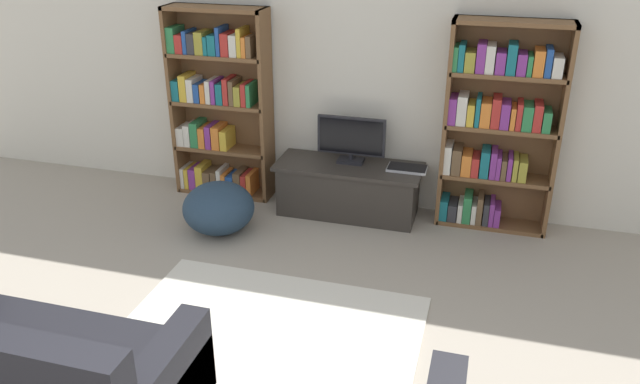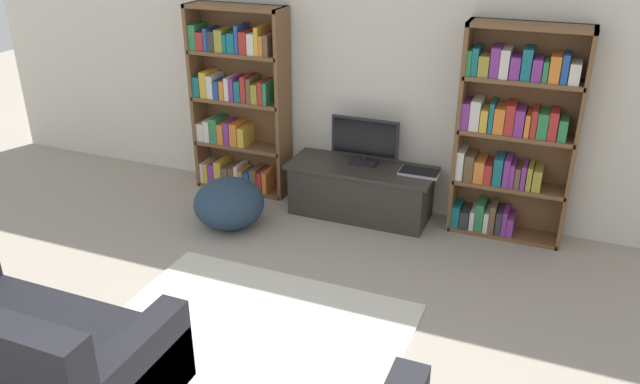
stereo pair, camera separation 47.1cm
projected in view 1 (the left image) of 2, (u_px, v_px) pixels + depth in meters
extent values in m
cube|color=silver|center=(364.00, 71.00, 5.69)|extent=(8.80, 0.06, 2.60)
cube|color=brown|center=(177.00, 101.00, 6.13)|extent=(0.04, 0.30, 1.84)
cube|color=brown|center=(267.00, 109.00, 5.89)|extent=(0.04, 0.30, 1.84)
cube|color=brown|center=(227.00, 101.00, 6.12)|extent=(0.97, 0.04, 1.84)
cube|color=brown|center=(214.00, 8.00, 5.63)|extent=(0.97, 0.30, 0.04)
cube|color=brown|center=(227.00, 190.00, 6.39)|extent=(0.94, 0.30, 0.04)
cube|color=silver|center=(187.00, 175.00, 6.43)|extent=(0.04, 0.24, 0.21)
cube|color=gold|center=(191.00, 175.00, 6.42)|extent=(0.04, 0.24, 0.21)
cube|color=#7F338C|center=(197.00, 176.00, 6.40)|extent=(0.07, 0.24, 0.22)
cube|color=gold|center=(204.00, 175.00, 6.37)|extent=(0.08, 0.24, 0.25)
cube|color=brown|center=(211.00, 178.00, 6.37)|extent=(0.08, 0.24, 0.20)
cube|color=brown|center=(218.00, 179.00, 6.34)|extent=(0.06, 0.24, 0.21)
cube|color=silver|center=(223.00, 178.00, 6.32)|extent=(0.04, 0.24, 0.24)
cube|color=orange|center=(228.00, 180.00, 6.32)|extent=(0.04, 0.24, 0.20)
cube|color=#234C99|center=(233.00, 182.00, 6.31)|extent=(0.07, 0.24, 0.18)
cube|color=brown|center=(241.00, 181.00, 6.28)|extent=(0.07, 0.24, 0.23)
cube|color=#B72D28|center=(247.00, 182.00, 6.26)|extent=(0.05, 0.24, 0.21)
cube|color=orange|center=(253.00, 182.00, 6.25)|extent=(0.05, 0.24, 0.22)
cube|color=brown|center=(224.00, 148.00, 6.19)|extent=(0.94, 0.30, 0.04)
cube|color=silver|center=(185.00, 134.00, 6.24)|extent=(0.08, 0.24, 0.18)
cube|color=silver|center=(192.00, 133.00, 6.21)|extent=(0.06, 0.24, 0.22)
cube|color=#2D7F47|center=(199.00, 132.00, 6.19)|extent=(0.08, 0.24, 0.25)
cube|color=orange|center=(206.00, 135.00, 6.18)|extent=(0.07, 0.24, 0.20)
cube|color=#7F338C|center=(212.00, 135.00, 6.15)|extent=(0.06, 0.24, 0.23)
cube|color=orange|center=(220.00, 136.00, 6.13)|extent=(0.08, 0.24, 0.23)
cube|color=gold|center=(228.00, 138.00, 6.12)|extent=(0.07, 0.24, 0.19)
cube|color=brown|center=(221.00, 103.00, 6.00)|extent=(0.94, 0.30, 0.04)
cube|color=#196B75|center=(180.00, 89.00, 6.04)|extent=(0.07, 0.24, 0.20)
cube|color=gold|center=(188.00, 86.00, 6.01)|extent=(0.07, 0.24, 0.25)
cube|color=silver|center=(195.00, 88.00, 6.00)|extent=(0.07, 0.24, 0.22)
cube|color=#234C99|center=(201.00, 91.00, 5.99)|extent=(0.06, 0.24, 0.18)
cube|color=orange|center=(207.00, 91.00, 5.98)|extent=(0.05, 0.24, 0.18)
cube|color=silver|center=(212.00, 90.00, 5.95)|extent=(0.05, 0.24, 0.22)
cube|color=#7F338C|center=(217.00, 90.00, 5.94)|extent=(0.04, 0.24, 0.22)
cube|color=#196B75|center=(224.00, 92.00, 5.93)|extent=(0.06, 0.24, 0.20)
cube|color=#B72D28|center=(230.00, 90.00, 5.90)|extent=(0.05, 0.24, 0.25)
cube|color=brown|center=(235.00, 91.00, 5.89)|extent=(0.04, 0.24, 0.24)
cube|color=#9E9333|center=(241.00, 94.00, 5.89)|extent=(0.06, 0.24, 0.19)
cube|color=#B72D28|center=(247.00, 93.00, 5.86)|extent=(0.05, 0.24, 0.21)
cube|color=#2D7F47|center=(252.00, 94.00, 5.85)|extent=(0.04, 0.24, 0.21)
cube|color=brown|center=(218.00, 55.00, 5.81)|extent=(0.94, 0.30, 0.04)
cube|color=#2D7F47|center=(176.00, 39.00, 5.84)|extent=(0.08, 0.24, 0.23)
cube|color=#B72D28|center=(184.00, 42.00, 5.83)|extent=(0.08, 0.24, 0.17)
cube|color=#234C99|center=(190.00, 41.00, 5.81)|extent=(0.04, 0.24, 0.21)
cube|color=#333338|center=(196.00, 42.00, 5.80)|extent=(0.07, 0.24, 0.19)
cube|color=#9E9333|center=(204.00, 42.00, 5.78)|extent=(0.08, 0.24, 0.21)
cube|color=#196B75|center=(210.00, 44.00, 5.77)|extent=(0.04, 0.24, 0.17)
cube|color=#196B75|center=(216.00, 44.00, 5.75)|extent=(0.08, 0.24, 0.18)
cube|color=#234C99|center=(222.00, 40.00, 5.72)|extent=(0.04, 0.24, 0.26)
cube|color=#B72D28|center=(229.00, 43.00, 5.71)|extent=(0.08, 0.24, 0.21)
cube|color=silver|center=(237.00, 44.00, 5.70)|extent=(0.07, 0.24, 0.20)
cube|color=gold|center=(243.00, 41.00, 5.67)|extent=(0.04, 0.24, 0.26)
cube|color=orange|center=(248.00, 46.00, 5.67)|extent=(0.04, 0.24, 0.18)
cube|color=brown|center=(253.00, 45.00, 5.66)|extent=(0.05, 0.24, 0.20)
cube|color=brown|center=(446.00, 124.00, 5.47)|extent=(0.04, 0.30, 1.84)
cube|color=brown|center=(559.00, 134.00, 5.24)|extent=(0.04, 0.30, 1.84)
cube|color=brown|center=(501.00, 125.00, 5.47)|extent=(0.97, 0.04, 1.84)
cube|color=brown|center=(515.00, 22.00, 4.98)|extent=(0.97, 0.30, 0.04)
cube|color=brown|center=(489.00, 222.00, 5.74)|extent=(0.94, 0.30, 0.04)
cube|color=#196B75|center=(444.00, 206.00, 5.78)|extent=(0.07, 0.24, 0.19)
cube|color=#333338|center=(453.00, 209.00, 5.77)|extent=(0.08, 0.24, 0.16)
cube|color=silver|center=(461.00, 209.00, 5.74)|extent=(0.04, 0.24, 0.18)
cube|color=#2D7F47|center=(468.00, 206.00, 5.71)|extent=(0.07, 0.24, 0.26)
cube|color=silver|center=(474.00, 210.00, 5.71)|extent=(0.04, 0.24, 0.18)
cube|color=brown|center=(480.00, 207.00, 5.69)|extent=(0.05, 0.24, 0.26)
cube|color=#333338|center=(486.00, 211.00, 5.68)|extent=(0.05, 0.24, 0.21)
cube|color=#7F338C|center=(492.00, 211.00, 5.67)|extent=(0.04, 0.24, 0.22)
cube|color=#7F338C|center=(497.00, 214.00, 5.66)|extent=(0.05, 0.24, 0.17)
cube|color=brown|center=(495.00, 176.00, 5.54)|extent=(0.94, 0.30, 0.04)
cube|color=silver|center=(449.00, 157.00, 5.57)|extent=(0.06, 0.24, 0.26)
cube|color=brown|center=(457.00, 159.00, 5.56)|extent=(0.08, 0.24, 0.23)
cube|color=orange|center=(467.00, 162.00, 5.55)|extent=(0.08, 0.24, 0.19)
cube|color=#B72D28|center=(476.00, 164.00, 5.53)|extent=(0.06, 0.24, 0.17)
cube|color=#196B75|center=(485.00, 161.00, 5.50)|extent=(0.07, 0.24, 0.24)
cube|color=#7F338C|center=(493.00, 162.00, 5.48)|extent=(0.05, 0.24, 0.24)
cube|color=#7F338C|center=(499.00, 165.00, 5.47)|extent=(0.04, 0.24, 0.20)
cube|color=brown|center=(504.00, 167.00, 5.47)|extent=(0.04, 0.24, 0.18)
cube|color=#7F338C|center=(510.00, 166.00, 5.45)|extent=(0.04, 0.24, 0.21)
cube|color=#9E9333|center=(515.00, 167.00, 5.44)|extent=(0.04, 0.24, 0.20)
cube|color=#9E9333|center=(523.00, 168.00, 5.43)|extent=(0.07, 0.24, 0.18)
cube|color=brown|center=(501.00, 127.00, 5.35)|extent=(0.94, 0.30, 0.04)
cube|color=#7F338C|center=(453.00, 109.00, 5.39)|extent=(0.07, 0.24, 0.23)
cube|color=silver|center=(463.00, 108.00, 5.36)|extent=(0.08, 0.24, 0.25)
cube|color=gold|center=(471.00, 113.00, 5.36)|extent=(0.06, 0.24, 0.19)
cube|color=#196B75|center=(478.00, 110.00, 5.33)|extent=(0.04, 0.24, 0.25)
cube|color=orange|center=(486.00, 112.00, 5.32)|extent=(0.08, 0.24, 0.22)
cube|color=#B72D28|center=(496.00, 111.00, 5.29)|extent=(0.07, 0.24, 0.25)
cube|color=#7F338C|center=(505.00, 114.00, 5.28)|extent=(0.07, 0.24, 0.22)
cube|color=orange|center=(513.00, 116.00, 5.27)|extent=(0.04, 0.24, 0.19)
cube|color=#B72D28|center=(519.00, 114.00, 5.25)|extent=(0.04, 0.24, 0.23)
cube|color=#2D7F47|center=(527.00, 116.00, 5.24)|extent=(0.08, 0.24, 0.21)
cube|color=#B72D28|center=(538.00, 116.00, 5.21)|extent=(0.07, 0.24, 0.23)
cube|color=#2D7F47|center=(547.00, 120.00, 5.20)|extent=(0.07, 0.24, 0.18)
cube|color=brown|center=(508.00, 74.00, 5.16)|extent=(0.94, 0.30, 0.04)
cube|color=#2D7F47|center=(456.00, 57.00, 5.20)|extent=(0.04, 0.24, 0.20)
cube|color=#196B75|center=(462.00, 56.00, 5.18)|extent=(0.05, 0.24, 0.22)
cube|color=#9E9333|center=(471.00, 60.00, 5.18)|extent=(0.08, 0.24, 0.17)
cube|color=#7F338C|center=(481.00, 56.00, 5.14)|extent=(0.07, 0.24, 0.24)
cube|color=silver|center=(491.00, 58.00, 5.13)|extent=(0.07, 0.24, 0.23)
cube|color=#7F338C|center=(501.00, 61.00, 5.12)|extent=(0.08, 0.24, 0.18)
cube|color=#196B75|center=(512.00, 58.00, 5.08)|extent=(0.07, 0.24, 0.25)
cube|color=#7F338C|center=(522.00, 63.00, 5.08)|extent=(0.07, 0.24, 0.17)
cube|color=#2D7F47|center=(530.00, 64.00, 5.06)|extent=(0.04, 0.24, 0.16)
cube|color=orange|center=(539.00, 62.00, 5.04)|extent=(0.08, 0.24, 0.21)
cube|color=#234C99|center=(548.00, 61.00, 5.01)|extent=(0.05, 0.24, 0.23)
cube|color=silver|center=(557.00, 66.00, 5.01)|extent=(0.08, 0.24, 0.16)
cube|color=#332D28|center=(348.00, 191.00, 5.86)|extent=(1.27, 0.50, 0.46)
cube|color=#332D28|center=(349.00, 167.00, 5.76)|extent=(1.35, 0.53, 0.04)
cube|color=black|center=(351.00, 161.00, 5.81)|extent=(0.24, 0.16, 0.03)
cylinder|color=black|center=(351.00, 157.00, 5.80)|extent=(0.04, 0.04, 0.05)
cube|color=black|center=(351.00, 136.00, 5.71)|extent=(0.63, 0.04, 0.36)
cube|color=black|center=(351.00, 137.00, 5.69)|extent=(0.59, 0.00, 0.32)
cube|color=#B7B7BC|center=(407.00, 169.00, 5.64)|extent=(0.36, 0.21, 0.02)
cube|color=black|center=(407.00, 167.00, 5.64)|extent=(0.34, 0.20, 0.00)
cube|color=beige|center=(257.00, 352.00, 4.09)|extent=(2.05, 1.84, 0.02)
ellipsoid|color=#23384C|center=(219.00, 208.00, 5.54)|extent=(0.64, 0.64, 0.45)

